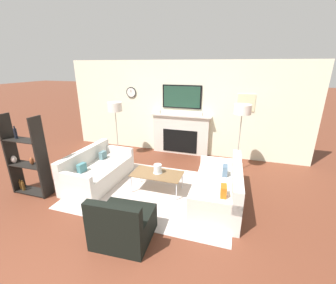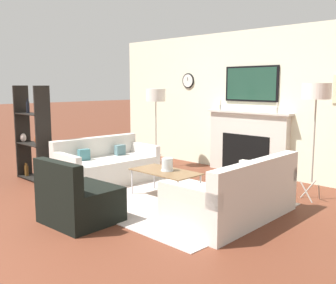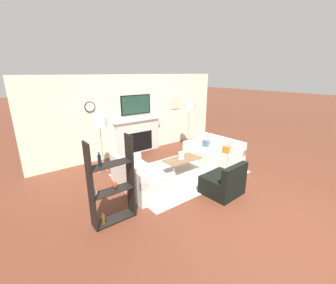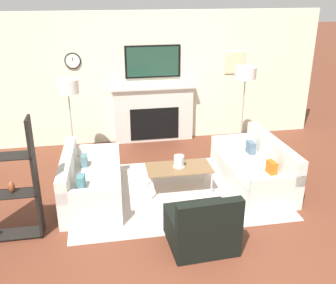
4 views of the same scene
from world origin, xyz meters
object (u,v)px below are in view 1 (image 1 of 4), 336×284
(coffee_table, at_px, (157,175))
(floor_lamp_right, at_px, (242,111))
(armchair, at_px, (123,225))
(shelf_unit, at_px, (26,159))
(couch_right, at_px, (219,190))
(floor_lamp_left, at_px, (115,108))
(couch_left, at_px, (97,171))
(hurricane_candle, at_px, (158,169))

(coffee_table, bearing_deg, floor_lamp_right, 42.40)
(armchair, bearing_deg, shelf_unit, 165.27)
(couch_right, relative_size, coffee_table, 1.76)
(shelf_unit, bearing_deg, floor_lamp_left, 71.73)
(couch_right, distance_m, floor_lamp_right, 2.00)
(armchair, bearing_deg, couch_left, 134.40)
(couch_right, distance_m, hurricane_candle, 1.31)
(armchair, bearing_deg, hurricane_candle, 89.39)
(floor_lamp_left, height_order, shelf_unit, shelf_unit)
(couch_right, xyz_separation_m, hurricane_candle, (-1.29, 0.08, 0.22))
(couch_left, height_order, armchair, armchair)
(armchair, distance_m, coffee_table, 1.50)
(couch_left, relative_size, shelf_unit, 1.03)
(armchair, xyz_separation_m, floor_lamp_left, (-1.73, 2.95, 1.18))
(couch_left, relative_size, floor_lamp_left, 1.07)
(floor_lamp_right, xyz_separation_m, shelf_unit, (-4.09, -2.30, -0.79))
(coffee_table, bearing_deg, floor_lamp_left, 140.11)
(couch_left, relative_size, floor_lamp_right, 1.01)
(coffee_table, height_order, hurricane_candle, hurricane_candle)
(couch_left, distance_m, shelf_unit, 1.42)
(coffee_table, height_order, floor_lamp_left, floor_lamp_left)
(couch_left, height_order, shelf_unit, shelf_unit)
(armchair, height_order, shelf_unit, shelf_unit)
(armchair, relative_size, shelf_unit, 0.52)
(coffee_table, xyz_separation_m, floor_lamp_left, (-1.74, 1.45, 1.07))
(couch_right, distance_m, armchair, 1.96)
(coffee_table, bearing_deg, couch_right, -1.73)
(armchair, relative_size, floor_lamp_left, 0.54)
(couch_left, distance_m, hurricane_candle, 1.46)
(couch_right, bearing_deg, floor_lamp_left, 153.82)
(armchair, xyz_separation_m, shelf_unit, (-2.49, 0.65, 0.50))
(couch_right, xyz_separation_m, floor_lamp_left, (-3.04, 1.49, 1.18))
(couch_left, xyz_separation_m, floor_lamp_left, (-0.30, 1.49, 1.18))
(hurricane_candle, relative_size, floor_lamp_left, 0.12)
(hurricane_candle, bearing_deg, couch_right, -3.37)
(hurricane_candle, bearing_deg, coffee_table, -96.55)
(floor_lamp_left, bearing_deg, floor_lamp_right, 0.00)
(coffee_table, height_order, floor_lamp_right, floor_lamp_right)
(couch_right, relative_size, floor_lamp_right, 1.08)
(couch_right, xyz_separation_m, floor_lamp_right, (0.29, 1.49, 1.29))
(armchair, xyz_separation_m, floor_lamp_right, (1.60, 2.95, 1.30))
(couch_left, height_order, coffee_table, couch_left)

